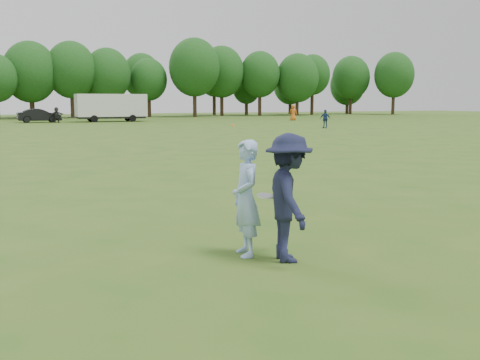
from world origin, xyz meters
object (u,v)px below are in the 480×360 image
at_px(player_far_c, 293,113).
at_px(player_far_d, 57,115).
at_px(car_f, 39,116).
at_px(field_cone, 233,125).
at_px(thrower, 246,198).
at_px(player_far_b, 325,119).
at_px(defender, 289,198).
at_px(cargo_trailer, 111,106).

xyz_separation_m(player_far_c, player_far_d, (-27.29, 5.28, -0.12)).
height_order(player_far_d, car_f, player_far_d).
relative_size(player_far_d, field_cone, 5.75).
relative_size(thrower, player_far_b, 1.12).
height_order(thrower, player_far_c, player_far_c).
xyz_separation_m(thrower, defender, (0.46, -0.54, 0.06)).
xyz_separation_m(player_far_b, field_cone, (-5.85, 7.07, -0.67)).
xyz_separation_m(player_far_b, player_far_c, (7.01, 17.86, 0.16)).
height_order(player_far_b, player_far_c, player_far_c).
xyz_separation_m(defender, player_far_b, (23.65, 35.27, -0.16)).
distance_m(defender, cargo_trailer, 59.61).
xyz_separation_m(defender, player_far_d, (3.37, 58.41, -0.12)).
relative_size(player_far_c, car_f, 0.42).
bearing_deg(thrower, player_far_b, 152.76).
height_order(player_far_b, cargo_trailer, cargo_trailer).
bearing_deg(field_cone, defender, -112.79).
distance_m(thrower, car_f, 59.17).
relative_size(player_far_c, field_cone, 6.54).
height_order(defender, player_far_b, defender).
height_order(player_far_c, player_far_d, player_far_c).
distance_m(thrower, cargo_trailer, 59.15).
distance_m(defender, player_far_b, 42.47).
xyz_separation_m(player_far_b, car_f, (-22.00, 24.40, -0.05)).
xyz_separation_m(field_cone, cargo_trailer, (-8.24, 16.49, 1.63)).
bearing_deg(cargo_trailer, field_cone, -63.43).
distance_m(defender, field_cone, 45.94).
height_order(thrower, car_f, thrower).
distance_m(player_far_c, field_cone, 16.81).
distance_m(thrower, field_cone, 45.62).
bearing_deg(defender, cargo_trailer, 5.33).
xyz_separation_m(thrower, player_far_d, (3.83, 57.87, -0.06)).
height_order(thrower, player_far_d, thrower).
height_order(car_f, field_cone, car_f).
bearing_deg(car_f, player_far_c, -106.70).
bearing_deg(field_cone, car_f, 132.98).
bearing_deg(defender, player_far_b, -19.29).
distance_m(car_f, cargo_trailer, 8.01).
distance_m(player_far_b, car_f, 32.86).
relative_size(thrower, car_f, 0.39).
distance_m(player_far_d, cargo_trailer, 6.26).
relative_size(defender, field_cone, 6.52).
xyz_separation_m(player_far_b, cargo_trailer, (-14.10, 23.56, 0.95)).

